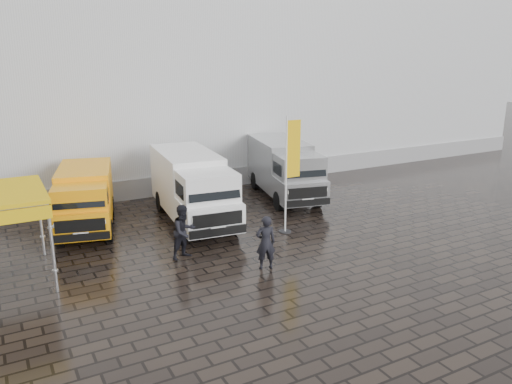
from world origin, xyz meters
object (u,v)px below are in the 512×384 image
person_tent (184,232)px  wheelie_bin (278,173)px  van_yellow (85,200)px  van_white (193,189)px  van_silver (284,170)px  flagpole (290,169)px  person_front (266,243)px

person_tent → wheelie_bin: bearing=23.8°
van_yellow → van_white: 4.37m
van_silver → wheelie_bin: size_ratio=6.59×
van_white → flagpole: size_ratio=1.42×
van_yellow → van_silver: van_silver is taller
van_white → person_front: size_ratio=3.61×
flagpole → person_tent: (-4.69, -0.58, -1.63)m
flagpole → wheelie_bin: (3.81, 7.23, -2.11)m
wheelie_bin → van_white: bearing=-165.2°
van_yellow → wheelie_bin: (10.95, 3.03, -0.74)m
flagpole → van_yellow: bearing=149.5°
van_white → person_front: (0.31, -5.70, -0.52)m
flagpole → person_front: 4.14m
van_yellow → flagpole: 8.40m
wheelie_bin → flagpole: bearing=-135.1°
van_silver → van_yellow: bearing=-166.2°
flagpole → person_tent: flagpole is taller
van_white → person_front: van_white is taller
van_yellow → flagpole: size_ratio=1.13×
wheelie_bin → person_tent: bearing=-154.8°
van_white → person_front: bearing=-80.9°
van_white → van_yellow: bearing=169.8°
flagpole → wheelie_bin: bearing=62.2°
person_tent → person_front: bearing=-64.9°
flagpole → person_front: flagpole is taller
person_front → person_tent: (-2.06, 2.14, 0.05)m
van_silver → flagpole: 5.17m
person_tent → van_yellow: bearing=98.3°
van_white → van_silver: size_ratio=1.04×
van_yellow → person_tent: size_ratio=2.72×
person_front → van_white: bearing=-71.3°
person_tent → van_white: bearing=45.1°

